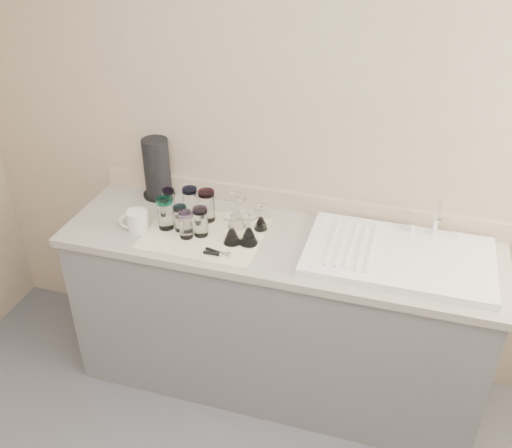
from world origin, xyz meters
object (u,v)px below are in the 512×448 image
(goblet_back_right, at_px, (261,221))
(tumbler_cyan, at_px, (190,201))
(goblet_back_left, at_px, (237,216))
(goblet_front_right, at_px, (249,234))
(white_mug, at_px, (137,221))
(tumbler_magenta, at_px, (165,213))
(can_opener, at_px, (218,253))
(tumbler_lavender, at_px, (201,222))
(sink_unit, at_px, (399,256))
(tumbler_purple, at_px, (207,206))
(tumbler_extra, at_px, (186,224))
(goblet_front_left, at_px, (232,233))
(tumbler_teal, at_px, (169,201))
(tumbler_blue, at_px, (181,218))
(paper_towel_roll, at_px, (157,169))

(goblet_back_right, bearing_deg, tumbler_cyan, 175.95)
(goblet_back_left, distance_m, goblet_front_right, 0.16)
(goblet_front_right, bearing_deg, white_mug, -176.42)
(tumbler_magenta, relative_size, can_opener, 1.22)
(tumbler_cyan, relative_size, tumbler_lavender, 1.04)
(tumbler_lavender, bearing_deg, tumbler_cyan, 126.30)
(sink_unit, bearing_deg, can_opener, -164.88)
(tumbler_cyan, height_order, tumbler_magenta, tumbler_magenta)
(tumbler_cyan, bearing_deg, tumbler_purple, -13.98)
(white_mug, bearing_deg, sink_unit, 5.40)
(sink_unit, bearing_deg, tumbler_extra, -173.38)
(goblet_front_left, distance_m, white_mug, 0.47)
(tumbler_teal, height_order, goblet_back_right, tumbler_teal)
(tumbler_magenta, height_order, goblet_front_right, same)
(tumbler_blue, distance_m, goblet_front_left, 0.27)
(tumbler_extra, bearing_deg, goblet_back_left, 39.34)
(tumbler_blue, xyz_separation_m, goblet_front_right, (0.34, -0.02, -0.01))
(tumbler_magenta, height_order, paper_towel_roll, paper_towel_roll)
(tumbler_teal, xyz_separation_m, tumbler_purple, (0.21, -0.02, 0.02))
(tumbler_lavender, distance_m, goblet_front_right, 0.24)
(goblet_back_right, xyz_separation_m, paper_towel_roll, (-0.61, 0.18, 0.11))
(tumbler_cyan, distance_m, tumbler_lavender, 0.20)
(tumbler_purple, height_order, paper_towel_roll, paper_towel_roll)
(white_mug, bearing_deg, tumbler_extra, 0.60)
(sink_unit, xyz_separation_m, tumbler_cyan, (-1.03, 0.08, 0.06))
(tumbler_magenta, relative_size, tumbler_lavender, 1.10)
(tumbler_purple, bearing_deg, can_opener, -60.69)
(sink_unit, distance_m, tumbler_extra, 0.98)
(tumbler_lavender, height_order, can_opener, tumbler_lavender)
(tumbler_lavender, relative_size, goblet_back_left, 0.87)
(paper_towel_roll, bearing_deg, can_opener, -42.11)
(tumbler_cyan, distance_m, paper_towel_roll, 0.29)
(tumbler_purple, relative_size, tumbler_magenta, 1.02)
(tumbler_purple, bearing_deg, goblet_front_right, -28.45)
(tumbler_cyan, bearing_deg, goblet_front_right, -24.80)
(goblet_back_left, bearing_deg, can_opener, -91.30)
(tumbler_magenta, height_order, tumbler_extra, tumbler_magenta)
(tumbler_blue, distance_m, goblet_front_right, 0.35)
(goblet_back_left, height_order, goblet_front_right, goblet_back_left)
(tumbler_lavender, relative_size, white_mug, 0.94)
(sink_unit, distance_m, tumbler_cyan, 1.03)
(tumbler_teal, bearing_deg, goblet_front_right, -18.69)
(tumbler_cyan, relative_size, goblet_front_left, 0.99)
(can_opener, xyz_separation_m, white_mug, (-0.44, 0.10, 0.04))
(tumbler_cyan, height_order, goblet_front_right, goblet_front_right)
(tumbler_magenta, distance_m, goblet_front_left, 0.35)
(tumbler_purple, relative_size, tumbler_extra, 1.20)
(goblet_back_left, bearing_deg, tumbler_cyan, 172.28)
(tumbler_lavender, height_order, goblet_back_left, goblet_back_left)
(tumbler_blue, bearing_deg, tumbler_magenta, -178.14)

